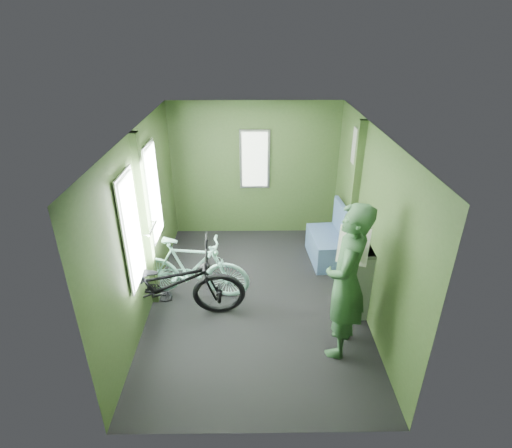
{
  "coord_description": "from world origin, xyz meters",
  "views": [
    {
      "loc": [
        -0.05,
        -4.41,
        3.39
      ],
      "look_at": [
        0.0,
        0.1,
        1.1
      ],
      "focal_mm": 28.0,
      "sensor_mm": 36.0,
      "label": 1
    }
  ],
  "objects_px": {
    "bicycle_black": "(170,317)",
    "waste_box": "(356,281)",
    "passenger": "(346,282)",
    "bicycle_mint": "(194,296)",
    "bench_seat": "(328,244)"
  },
  "relations": [
    {
      "from": "bicycle_black",
      "to": "bench_seat",
      "type": "height_order",
      "value": "bench_seat"
    },
    {
      "from": "bicycle_mint",
      "to": "bicycle_black",
      "type": "bearing_deg",
      "value": 156.67
    },
    {
      "from": "bicycle_mint",
      "to": "waste_box",
      "type": "xyz_separation_m",
      "value": [
        2.12,
        -0.33,
        0.47
      ]
    },
    {
      "from": "waste_box",
      "to": "bench_seat",
      "type": "xyz_separation_m",
      "value": [
        -0.11,
        1.27,
        -0.2
      ]
    },
    {
      "from": "bicycle_black",
      "to": "waste_box",
      "type": "height_order",
      "value": "waste_box"
    },
    {
      "from": "bench_seat",
      "to": "bicycle_mint",
      "type": "bearing_deg",
      "value": -159.35
    },
    {
      "from": "bicycle_black",
      "to": "bicycle_mint",
      "type": "distance_m",
      "value": 0.5
    },
    {
      "from": "bicycle_mint",
      "to": "passenger",
      "type": "relative_size",
      "value": 0.86
    },
    {
      "from": "bicycle_mint",
      "to": "passenger",
      "type": "distance_m",
      "value": 2.25
    },
    {
      "from": "bicycle_mint",
      "to": "bench_seat",
      "type": "bearing_deg",
      "value": -56.71
    },
    {
      "from": "passenger",
      "to": "bicycle_black",
      "type": "bearing_deg",
      "value": -83.61
    },
    {
      "from": "waste_box",
      "to": "passenger",
      "type": "bearing_deg",
      "value": -115.5
    },
    {
      "from": "bicycle_black",
      "to": "waste_box",
      "type": "xyz_separation_m",
      "value": [
        2.38,
        0.09,
        0.47
      ]
    },
    {
      "from": "bicycle_mint",
      "to": "bench_seat",
      "type": "xyz_separation_m",
      "value": [
        2.01,
        0.94,
        0.27
      ]
    },
    {
      "from": "waste_box",
      "to": "bench_seat",
      "type": "relative_size",
      "value": 1.03
    }
  ]
}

